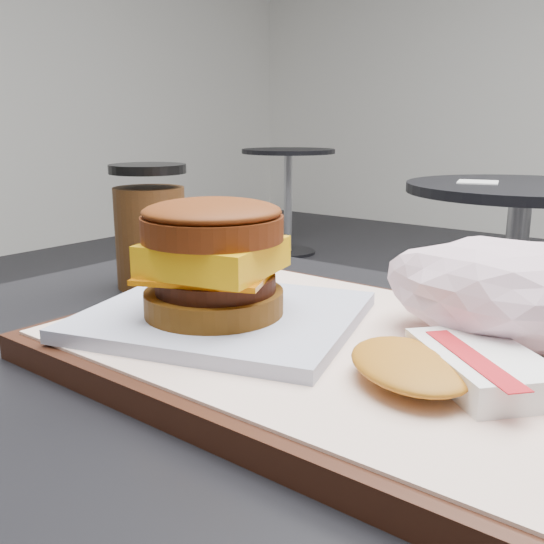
{
  "coord_description": "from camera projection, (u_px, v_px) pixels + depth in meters",
  "views": [
    {
      "loc": [
        0.2,
        -0.3,
        0.93
      ],
      "look_at": [
        -0.05,
        0.02,
        0.83
      ],
      "focal_mm": 40.0,
      "sensor_mm": 36.0,
      "label": 1
    }
  ],
  "objects": [
    {
      "name": "serving_tray",
      "position": [
        333.0,
        349.0,
        0.42
      ],
      "size": [
        0.38,
        0.28,
        0.02
      ],
      "color": "black",
      "rests_on": "customer_table"
    },
    {
      "name": "breakfast_sandwich",
      "position": [
        216.0,
        273.0,
        0.43
      ],
      "size": [
        0.23,
        0.22,
        0.09
      ],
      "color": "silver",
      "rests_on": "serving_tray"
    },
    {
      "name": "hash_brown",
      "position": [
        449.0,
        365.0,
        0.34
      ],
      "size": [
        0.14,
        0.13,
        0.02
      ],
      "color": "white",
      "rests_on": "serving_tray"
    },
    {
      "name": "crumpled_wrapper",
      "position": [
        502.0,
        290.0,
        0.41
      ],
      "size": [
        0.16,
        0.12,
        0.07
      ],
      "primitive_type": null,
      "color": "white",
      "rests_on": "serving_tray"
    },
    {
      "name": "coffee_cup",
      "position": [
        150.0,
        231.0,
        0.61
      ],
      "size": [
        0.08,
        0.08,
        0.12
      ],
      "color": "#452710",
      "rests_on": "customer_table"
    },
    {
      "name": "neighbor_table",
      "position": [
        516.0,
        247.0,
        1.91
      ],
      "size": [
        0.7,
        0.7,
        0.75
      ],
      "color": "black",
      "rests_on": "ground"
    },
    {
      "name": "napkin",
      "position": [
        478.0,
        182.0,
        1.89
      ],
      "size": [
        0.15,
        0.15,
        0.0
      ],
      "primitive_type": "cube",
      "rotation": [
        0.0,
        0.0,
        0.3
      ],
      "color": "silver",
      "rests_on": "neighbor_table"
    },
    {
      "name": "bg_table_mid",
      "position": [
        288.0,
        176.0,
        4.32
      ],
      "size": [
        0.66,
        0.66,
        0.75
      ],
      "color": "black",
      "rests_on": "ground"
    }
  ]
}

